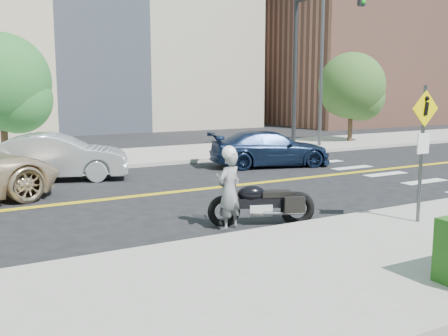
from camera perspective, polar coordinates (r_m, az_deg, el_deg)
The scene contains 13 objects.
ground_plane at distance 15.26m, azimuth -9.24°, elevation -3.02°, with size 120.00×120.00×0.00m, color black.
sidewalk_near at distance 8.84m, azimuth 8.21°, elevation -11.43°, with size 60.00×5.00×0.15m, color #9E9B91.
sidewalk_far at distance 22.34m, azimuth -15.93°, elevation 0.75°, with size 60.00×5.00×0.15m, color #9E9B91.
building_right at distance 46.19m, azimuth 13.29°, elevation 12.31°, with size 14.00×12.00×12.00m, color #8C5947.
lamp_post at distance 26.74m, azimuth 10.57°, elevation 11.00°, with size 0.16×0.16×8.00m, color #4C4C51.
traffic_light at distance 24.40m, azimuth 9.11°, elevation 12.48°, with size 0.28×4.50×7.00m.
pedestrian_sign at distance 12.15m, azimuth 20.82°, elevation 2.81°, with size 0.78×0.08×3.00m.
motorcyclist at distance 11.42m, azimuth 0.55°, elevation -2.20°, with size 0.74×0.62×1.86m.
motorcycle at distance 11.90m, azimuth 4.21°, elevation -2.75°, with size 2.39×0.73×1.45m, color black, non-canonical shape.
parked_car_silver at distance 18.37m, azimuth -17.82°, elevation 1.15°, with size 1.64×4.71×1.55m, color #AEB2B6.
parked_car_blue at distance 20.58m, azimuth 5.06°, elevation 2.11°, with size 1.93×4.75×1.38m, color #172545.
tree_far_a at distance 22.16m, azimuth -23.12°, elevation 8.61°, with size 3.78×3.78×5.17m.
tree_far_b at distance 29.12m, azimuth 13.72°, elevation 8.69°, with size 3.54×3.54×4.89m.
Camera 1 is at (-5.10, -14.03, 3.15)m, focal length 42.00 mm.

